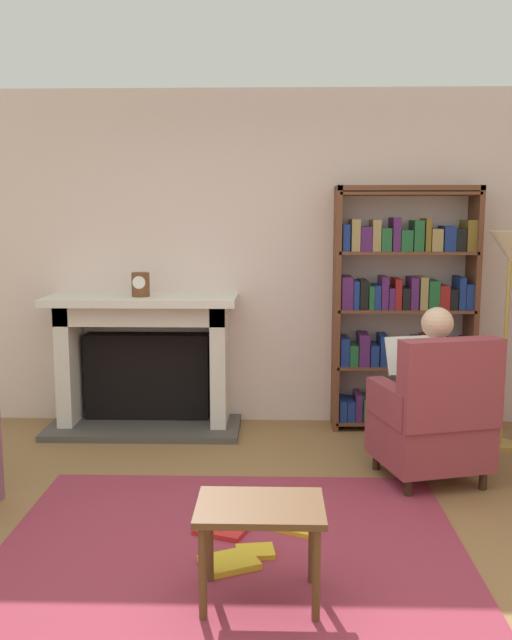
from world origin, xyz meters
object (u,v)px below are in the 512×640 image
(bookshelf, at_px, (405,311))
(armchair_reading, at_px, (435,419))
(floor_lamp, at_px, (510,266))
(seated_reader, at_px, (427,384))
(side_table, at_px, (260,520))
(mantel_clock, at_px, (141,284))
(fireplace, at_px, (145,357))

(bookshelf, bearing_deg, armchair_reading, -90.56)
(bookshelf, bearing_deg, floor_lamp, -35.42)
(bookshelf, distance_m, seated_reader, 1.12)
(bookshelf, height_order, side_table, bookshelf)
(bookshelf, distance_m, armchair_reading, 1.29)
(mantel_clock, xyz_separation_m, bookshelf, (2.08, 0.14, -0.22))
(fireplace, height_order, floor_lamp, floor_lamp)
(bookshelf, xyz_separation_m, armchair_reading, (-0.01, -1.18, -0.53))
(fireplace, distance_m, armchair_reading, 2.36)
(mantel_clock, bearing_deg, armchair_reading, -26.80)
(mantel_clock, height_order, seated_reader, mantel_clock)
(armchair_reading, distance_m, seated_reader, 0.23)
(seated_reader, height_order, floor_lamp, floor_lamp)
(seated_reader, xyz_separation_m, floor_lamp, (0.69, 0.60, 0.73))
(armchair_reading, bearing_deg, side_table, 37.18)
(bookshelf, xyz_separation_m, seated_reader, (-0.04, -1.06, -0.33))
(mantel_clock, bearing_deg, fireplace, 88.91)
(fireplace, relative_size, mantel_clock, 8.16)
(side_table, bearing_deg, bookshelf, 67.06)
(fireplace, relative_size, seated_reader, 1.34)
(seated_reader, relative_size, floor_lamp, 0.71)
(mantel_clock, xyz_separation_m, armchair_reading, (2.06, -1.04, -0.75))
(bookshelf, height_order, armchair_reading, bookshelf)
(mantel_clock, bearing_deg, side_table, -68.15)
(mantel_clock, distance_m, bookshelf, 2.09)
(armchair_reading, relative_size, side_table, 1.73)
(fireplace, distance_m, side_table, 2.74)
(seated_reader, bearing_deg, floor_lamp, -154.24)
(bookshelf, relative_size, seated_reader, 1.69)
(mantel_clock, height_order, floor_lamp, floor_lamp)
(seated_reader, distance_m, floor_lamp, 1.17)
(seated_reader, height_order, side_table, seated_reader)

